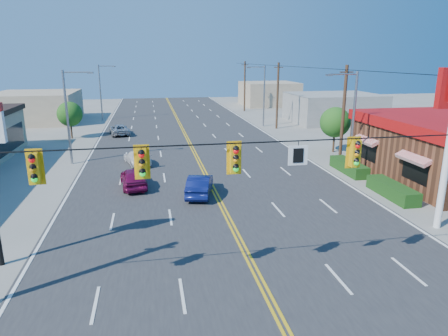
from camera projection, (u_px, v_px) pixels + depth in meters
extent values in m
plane|color=gray|center=(263.00, 288.00, 16.07)|extent=(160.00, 160.00, 0.00)
cube|color=#2D2D30|center=(200.00, 163.00, 35.00)|extent=(20.00, 120.00, 0.06)
cylinder|color=black|center=(267.00, 142.00, 14.47)|extent=(24.00, 0.05, 0.05)
cube|color=white|center=(298.00, 155.00, 14.83)|extent=(0.75, 0.04, 0.75)
cube|color=#D89E0C|center=(34.00, 168.00, 13.19)|extent=(0.55, 0.34, 1.25)
cube|color=#D89E0C|center=(142.00, 163.00, 13.82)|extent=(0.55, 0.34, 1.25)
cube|color=#D89E0C|center=(235.00, 159.00, 14.41)|extent=(0.55, 0.34, 1.25)
cube|color=#D89E0C|center=(355.00, 153.00, 15.25)|extent=(0.55, 0.34, 1.25)
cube|color=#194214|center=(368.00, 177.00, 29.37)|extent=(1.20, 9.00, 0.90)
cylinder|color=white|center=(446.00, 166.00, 20.89)|extent=(0.36, 0.36, 7.00)
cylinder|color=gray|center=(353.00, 125.00, 30.23)|extent=(0.20, 0.20, 8.00)
cylinder|color=gray|center=(343.00, 74.00, 29.02)|extent=(2.20, 0.12, 0.12)
cube|color=gray|center=(329.00, 75.00, 28.83)|extent=(0.50, 0.25, 0.15)
cylinder|color=gray|center=(264.00, 96.00, 52.96)|extent=(0.20, 0.20, 8.00)
cylinder|color=gray|center=(257.00, 67.00, 51.75)|extent=(2.20, 0.12, 0.12)
cube|color=gray|center=(249.00, 67.00, 51.56)|extent=(0.50, 0.25, 0.15)
cylinder|color=gray|center=(67.00, 118.00, 33.87)|extent=(0.20, 0.20, 8.00)
cylinder|color=gray|center=(77.00, 72.00, 33.05)|extent=(2.20, 0.12, 0.12)
cube|color=gray|center=(90.00, 73.00, 33.26)|extent=(0.50, 0.25, 0.15)
cylinder|color=gray|center=(101.00, 93.00, 58.49)|extent=(0.20, 0.20, 8.00)
cylinder|color=gray|center=(106.00, 66.00, 57.68)|extent=(2.20, 0.12, 0.12)
cube|color=gray|center=(114.00, 66.00, 57.89)|extent=(0.50, 0.25, 0.15)
cylinder|color=#47301E|center=(343.00, 115.00, 34.18)|extent=(0.28, 0.28, 8.40)
cylinder|color=#47301E|center=(278.00, 96.00, 51.22)|extent=(0.28, 0.28, 8.40)
cylinder|color=#47301E|center=(245.00, 87.00, 68.27)|extent=(0.28, 0.28, 8.40)
cylinder|color=#47301E|center=(334.00, 141.00, 39.04)|extent=(0.20, 0.20, 2.10)
sphere|color=#235B19|center=(335.00, 122.00, 38.53)|extent=(2.94, 2.94, 2.94)
cylinder|color=#47301E|center=(71.00, 130.00, 45.68)|extent=(0.20, 0.20, 2.00)
sphere|color=#235B19|center=(70.00, 114.00, 45.20)|extent=(2.80, 2.80, 2.80)
cube|color=gray|center=(334.00, 108.00, 57.35)|extent=(12.00, 10.00, 4.00)
cube|color=tan|center=(37.00, 107.00, 57.39)|extent=(11.00, 12.00, 4.20)
cube|color=tan|center=(269.00, 94.00, 77.60)|extent=(10.00, 10.00, 4.40)
imported|color=maroon|center=(134.00, 178.00, 28.25)|extent=(2.18, 4.33, 1.41)
imported|color=#0E1654|center=(200.00, 186.00, 26.66)|extent=(2.41, 4.44, 1.39)
imported|color=silver|center=(137.00, 158.00, 34.49)|extent=(2.72, 4.43, 1.20)
imported|color=#ADADB3|center=(119.00, 130.00, 47.65)|extent=(2.79, 4.75, 1.24)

